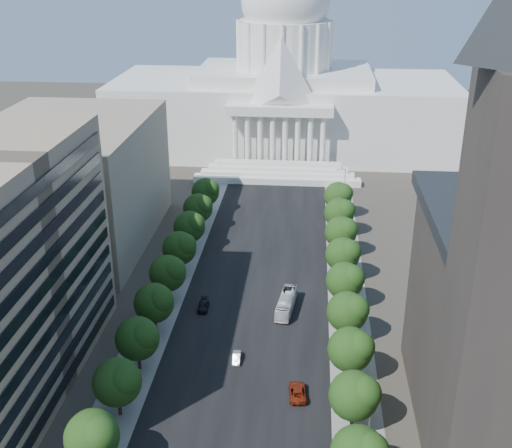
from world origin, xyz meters
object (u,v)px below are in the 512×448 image
(car_silver, at_px, (236,358))
(city_bus, at_px, (286,303))
(car_dark_b, at_px, (203,306))
(car_red, at_px, (297,392))

(car_silver, xyz_separation_m, city_bus, (7.98, 18.14, 0.98))
(car_silver, height_order, car_dark_b, car_dark_b)
(car_red, distance_m, city_bus, 27.13)
(car_silver, relative_size, car_dark_b, 0.78)
(car_silver, relative_size, city_bus, 0.34)
(car_silver, xyz_separation_m, car_dark_b, (-8.79, 17.15, 0.08))
(car_silver, height_order, car_red, car_red)
(car_silver, bearing_deg, car_dark_b, 114.49)
(car_dark_b, relative_size, city_bus, 0.43)
(car_red, xyz_separation_m, car_dark_b, (-19.85, 25.95, -0.10))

